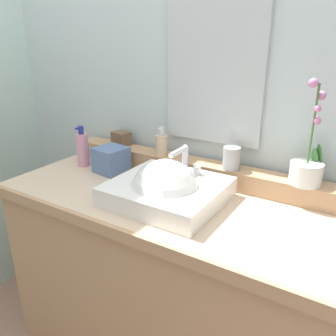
{
  "coord_description": "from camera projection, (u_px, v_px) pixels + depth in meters",
  "views": [
    {
      "loc": [
        0.64,
        -1.03,
        1.41
      ],
      "look_at": [
        0.01,
        -0.01,
        0.96
      ],
      "focal_mm": 36.67,
      "sensor_mm": 36.0,
      "label": 1
    }
  ],
  "objects": [
    {
      "name": "potted_plant",
      "position": [
        307.0,
        166.0,
        1.23
      ],
      "size": [
        0.12,
        0.12,
        0.38
      ],
      "color": "silver",
      "rests_on": "back_ledge"
    },
    {
      "name": "soap_dispenser",
      "position": [
        161.0,
        144.0,
        1.54
      ],
      "size": [
        0.05,
        0.06,
        0.13
      ],
      "color": "#D6B48C",
      "rests_on": "back_ledge"
    },
    {
      "name": "trinket_box",
      "position": [
        121.0,
        138.0,
        1.7
      ],
      "size": [
        0.09,
        0.08,
        0.07
      ],
      "primitive_type": "cube",
      "rotation": [
        0.0,
        0.0,
        -0.18
      ],
      "color": "brown",
      "rests_on": "back_ledge"
    },
    {
      "name": "sink_basin",
      "position": [
        166.0,
        193.0,
        1.28
      ],
      "size": [
        0.4,
        0.38,
        0.29
      ],
      "color": "white",
      "rests_on": "vanity_cabinet"
    },
    {
      "name": "mirror",
      "position": [
        214.0,
        72.0,
        1.39
      ],
      "size": [
        0.43,
        0.02,
        0.58
      ],
      "primitive_type": "cube",
      "color": "silver"
    },
    {
      "name": "vanity_cabinet",
      "position": [
        168.0,
        283.0,
        1.49
      ],
      "size": [
        1.36,
        0.6,
        0.84
      ],
      "color": "tan",
      "rests_on": "ground"
    },
    {
      "name": "back_ledge",
      "position": [
        195.0,
        169.0,
        1.51
      ],
      "size": [
        1.29,
        0.11,
        0.08
      ],
      "primitive_type": "cube",
      "color": "tan",
      "rests_on": "vanity_cabinet"
    },
    {
      "name": "tumbler_cup",
      "position": [
        231.0,
        158.0,
        1.38
      ],
      "size": [
        0.07,
        0.07,
        0.09
      ],
      "primitive_type": "cylinder",
      "color": "#999B9A",
      "rests_on": "back_ledge"
    },
    {
      "name": "tissue_box",
      "position": [
        111.0,
        160.0,
        1.57
      ],
      "size": [
        0.14,
        0.14,
        0.12
      ],
      "primitive_type": "cube",
      "rotation": [
        0.0,
        0.0,
        -0.12
      ],
      "color": "#5571A0",
      "rests_on": "vanity_cabinet"
    },
    {
      "name": "wall_back",
      "position": [
        218.0,
        44.0,
        1.46
      ],
      "size": [
        3.06,
        0.2,
        2.77
      ],
      "primitive_type": "cube",
      "color": "silver",
      "rests_on": "ground"
    },
    {
      "name": "lotion_bottle",
      "position": [
        83.0,
        149.0,
        1.63
      ],
      "size": [
        0.06,
        0.06,
        0.2
      ],
      "color": "#D28FAA",
      "rests_on": "vanity_cabinet"
    }
  ]
}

